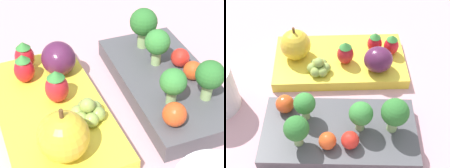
{
  "view_description": "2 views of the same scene",
  "coord_description": "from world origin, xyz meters",
  "views": [
    {
      "loc": [
        0.32,
        -0.14,
        0.32
      ],
      "look_at": [
        -0.0,
        -0.0,
        0.03
      ],
      "focal_mm": 60.0,
      "sensor_mm": 36.0,
      "label": 1
    },
    {
      "loc": [
        0.01,
        0.32,
        0.4
      ],
      "look_at": [
        -0.0,
        -0.0,
        0.03
      ],
      "focal_mm": 50.0,
      "sensor_mm": 36.0,
      "label": 2
    }
  ],
  "objects": [
    {
      "name": "broccoli_floret_3",
      "position": [
        -0.07,
        0.08,
        0.06
      ],
      "size": [
        0.04,
        0.04,
        0.06
      ],
      "color": "#93B770",
      "rests_on": "bento_box_savoury"
    },
    {
      "name": "ground_plane",
      "position": [
        0.0,
        0.0,
        0.0
      ],
      "size": [
        4.0,
        4.0,
        0.0
      ],
      "primitive_type": "plane",
      "color": "#C6939E"
    },
    {
      "name": "broccoli_floret_1",
      "position": [
        0.05,
        0.05,
        0.05
      ],
      "size": [
        0.03,
        0.03,
        0.05
      ],
      "color": "#93B770",
      "rests_on": "bento_box_savoury"
    },
    {
      "name": "broccoli_floret_0",
      "position": [
        0.06,
        0.09,
        0.06
      ],
      "size": [
        0.03,
        0.03,
        0.05
      ],
      "color": "#93B770",
      "rests_on": "bento_box_savoury"
    },
    {
      "name": "apple",
      "position": [
        0.07,
        -0.08,
        0.05
      ],
      "size": [
        0.05,
        0.05,
        0.06
      ],
      "color": "gold",
      "rests_on": "bento_box_fruit"
    },
    {
      "name": "cherry_tomato_1",
      "position": [
        -0.01,
        0.1,
        0.04
      ],
      "size": [
        0.02,
        0.02,
        0.02
      ],
      "color": "red",
      "rests_on": "bento_box_savoury"
    },
    {
      "name": "grape_cluster",
      "position": [
        0.03,
        -0.04,
        0.03
      ],
      "size": [
        0.04,
        0.04,
        0.03
      ],
      "color": "#8EA84C",
      "rests_on": "bento_box_fruit"
    },
    {
      "name": "bento_box_fruit",
      "position": [
        -0.01,
        -0.08,
        0.01
      ],
      "size": [
        0.23,
        0.12,
        0.02
      ],
      "color": "yellow",
      "rests_on": "ground_plane"
    },
    {
      "name": "strawberry_2",
      "position": [
        -0.01,
        -0.07,
        0.04
      ],
      "size": [
        0.03,
        0.03,
        0.04
      ],
      "color": "red",
      "rests_on": "bento_box_fruit"
    },
    {
      "name": "bento_box_savoury",
      "position": [
        0.0,
        0.07,
        0.01
      ],
      "size": [
        0.22,
        0.12,
        0.02
      ],
      "color": "#4C4C51",
      "rests_on": "ground_plane"
    },
    {
      "name": "broccoli_floret_2",
      "position": [
        -0.03,
        0.07,
        0.06
      ],
      "size": [
        0.03,
        0.03,
        0.05
      ],
      "color": "#93B770",
      "rests_on": "bento_box_savoury"
    },
    {
      "name": "strawberry_0",
      "position": [
        -0.09,
        -0.09,
        0.04
      ],
      "size": [
        0.03,
        0.03,
        0.04
      ],
      "color": "red",
      "rests_on": "bento_box_fruit"
    },
    {
      "name": "cherry_tomato_0",
      "position": [
        0.02,
        0.1,
        0.04
      ],
      "size": [
        0.02,
        0.02,
        0.02
      ],
      "color": "#DB4C1E",
      "rests_on": "bento_box_savoury"
    },
    {
      "name": "strawberry_1",
      "position": [
        -0.07,
        -0.09,
        0.04
      ],
      "size": [
        0.03,
        0.03,
        0.04
      ],
      "color": "red",
      "rests_on": "bento_box_fruit"
    },
    {
      "name": "cherry_tomato_2",
      "position": [
        0.08,
        0.04,
        0.04
      ],
      "size": [
        0.03,
        0.03,
        0.03
      ],
      "color": "#DB4C1E",
      "rests_on": "bento_box_savoury"
    },
    {
      "name": "plum",
      "position": [
        -0.07,
        -0.05,
        0.04
      ],
      "size": [
        0.05,
        0.04,
        0.04
      ],
      "color": "#511E42",
      "rests_on": "bento_box_fruit"
    }
  ]
}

